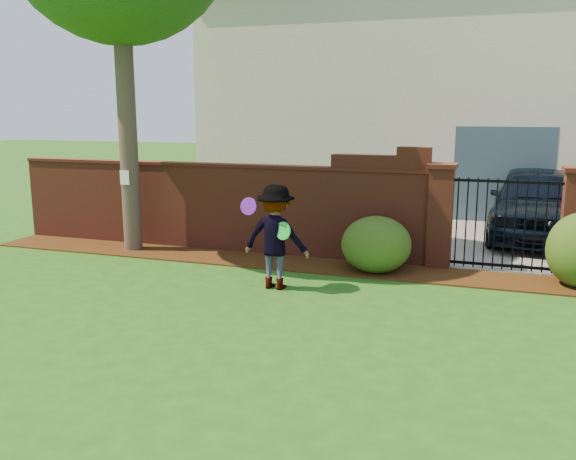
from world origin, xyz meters
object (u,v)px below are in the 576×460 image
(frisbee_green, at_px, (283,231))
(man, at_px, (275,237))
(frisbee_purple, at_px, (249,206))
(car, at_px, (536,204))

(frisbee_green, bearing_deg, man, 140.57)
(frisbee_purple, bearing_deg, frisbee_green, -8.19)
(frisbee_purple, bearing_deg, man, 10.24)
(car, bearing_deg, frisbee_green, -122.91)
(man, bearing_deg, car, -126.37)
(car, xyz_separation_m, man, (-4.14, -5.25, 0.03))
(car, xyz_separation_m, frisbee_purple, (-4.55, -5.32, 0.52))
(frisbee_purple, height_order, frisbee_green, frisbee_purple)
(man, distance_m, frisbee_green, 0.29)
(man, distance_m, frisbee_purple, 0.64)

